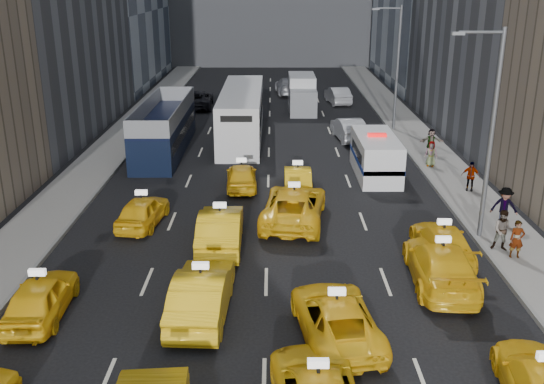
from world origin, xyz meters
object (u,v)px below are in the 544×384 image
Objects in this scene: double_decker at (165,127)px; city_bus at (242,114)px; pedestrian_0 at (517,239)px; box_truck at (302,94)px; nypd_van at (376,156)px.

double_decker is 0.84× the size of city_bus.
double_decker is 23.50m from pedestrian_0.
box_truck is at bearing 110.03° from pedestrian_0.
pedestrian_0 is (3.85, -11.27, -0.19)m from nypd_van.
pedestrian_0 is at bearing -77.62° from box_truck.
pedestrian_0 is at bearing -64.56° from nypd_van.
nypd_van is at bearing -80.87° from box_truck.
double_decker is at bearing -127.55° from box_truck.
pedestrian_0 is at bearing -53.30° from city_bus.
city_bus is 2.08× the size of box_truck.
nypd_van is 13.96m from double_decker.
city_bus is at bearing 126.95° from pedestrian_0.
city_bus reaches higher than pedestrian_0.
city_bus is at bearing 35.70° from double_decker.
double_decker is at bearing 165.00° from nypd_van.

